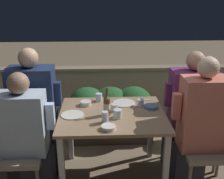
# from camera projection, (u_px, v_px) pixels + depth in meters

# --- Properties ---
(ground_plane) EXTENTS (16.00, 16.00, 0.00)m
(ground_plane) POSITION_uv_depth(u_px,v_px,m) (112.00, 177.00, 2.94)
(ground_plane) COLOR #847056
(parapet_wall) EXTENTS (9.00, 0.18, 0.78)m
(parapet_wall) POSITION_uv_depth(u_px,v_px,m) (108.00, 92.00, 4.24)
(parapet_wall) COLOR gray
(parapet_wall) RESTS_ON ground_plane
(dining_table) EXTENTS (1.02, 0.85, 0.73)m
(dining_table) POSITION_uv_depth(u_px,v_px,m) (112.00, 122.00, 2.72)
(dining_table) COLOR #937556
(dining_table) RESTS_ON ground_plane
(planter_hedge) EXTENTS (1.06, 0.47, 0.71)m
(planter_hedge) POSITION_uv_depth(u_px,v_px,m) (111.00, 111.00, 3.57)
(planter_hedge) COLOR brown
(planter_hedge) RESTS_ON ground_plane
(chair_left_near) EXTENTS (0.47, 0.46, 0.93)m
(chair_left_near) POSITION_uv_depth(u_px,v_px,m) (5.00, 142.00, 2.56)
(chair_left_near) COLOR gray
(chair_left_near) RESTS_ON ground_plane
(person_blue_shirt) EXTENTS (0.49, 0.26, 1.20)m
(person_blue_shirt) POSITION_uv_depth(u_px,v_px,m) (28.00, 136.00, 2.55)
(person_blue_shirt) COLOR #282833
(person_blue_shirt) RESTS_ON ground_plane
(chair_left_far) EXTENTS (0.47, 0.46, 0.93)m
(chair_left_far) POSITION_uv_depth(u_px,v_px,m) (18.00, 125.00, 2.87)
(chair_left_far) COLOR gray
(chair_left_far) RESTS_ON ground_plane
(person_navy_jumper) EXTENTS (0.51, 0.26, 1.34)m
(person_navy_jumper) POSITION_uv_depth(u_px,v_px,m) (37.00, 114.00, 2.83)
(person_navy_jumper) COLOR #282833
(person_navy_jumper) RESTS_ON ground_plane
(chair_right_near) EXTENTS (0.47, 0.46, 0.93)m
(chair_right_near) POSITION_uv_depth(u_px,v_px,m) (218.00, 137.00, 2.64)
(chair_right_near) COLOR gray
(chair_right_near) RESTS_ON ground_plane
(person_coral_top) EXTENTS (0.49, 0.26, 1.32)m
(person_coral_top) POSITION_uv_depth(u_px,v_px,m) (198.00, 126.00, 2.59)
(person_coral_top) COLOR #282833
(person_coral_top) RESTS_ON ground_plane
(chair_right_far) EXTENTS (0.47, 0.46, 0.93)m
(chair_right_far) POSITION_uv_depth(u_px,v_px,m) (206.00, 121.00, 2.96)
(chair_right_far) COLOR gray
(chair_right_far) RESTS_ON ground_plane
(person_purple_stripe) EXTENTS (0.51, 0.26, 1.29)m
(person_purple_stripe) POSITION_uv_depth(u_px,v_px,m) (188.00, 113.00, 2.92)
(person_purple_stripe) COLOR #282833
(person_purple_stripe) RESTS_ON ground_plane
(beer_bottle) EXTENTS (0.06, 0.06, 0.27)m
(beer_bottle) POSITION_uv_depth(u_px,v_px,m) (107.00, 105.00, 2.62)
(beer_bottle) COLOR brown
(beer_bottle) RESTS_ON dining_table
(plate_0) EXTENTS (0.23, 0.23, 0.01)m
(plate_0) POSITION_uv_depth(u_px,v_px,m) (124.00, 103.00, 2.92)
(plate_0) COLOR silver
(plate_0) RESTS_ON dining_table
(plate_1) EXTENTS (0.21, 0.21, 0.01)m
(plate_1) POSITION_uv_depth(u_px,v_px,m) (72.00, 115.00, 2.65)
(plate_1) COLOR silver
(plate_1) RESTS_ON dining_table
(bowl_0) EXTENTS (0.13, 0.13, 0.03)m
(bowl_0) POSITION_uv_depth(u_px,v_px,m) (151.00, 107.00, 2.79)
(bowl_0) COLOR #4C709E
(bowl_0) RESTS_ON dining_table
(bowl_1) EXTENTS (0.13, 0.13, 0.04)m
(bowl_1) POSITION_uv_depth(u_px,v_px,m) (108.00, 127.00, 2.38)
(bowl_1) COLOR silver
(bowl_1) RESTS_ON dining_table
(bowl_2) EXTENTS (0.11, 0.11, 0.05)m
(bowl_2) POSITION_uv_depth(u_px,v_px,m) (86.00, 103.00, 2.87)
(bowl_2) COLOR beige
(bowl_2) RESTS_ON dining_table
(glass_cup_0) EXTENTS (0.06, 0.06, 0.08)m
(glass_cup_0) POSITION_uv_depth(u_px,v_px,m) (140.00, 103.00, 2.84)
(glass_cup_0) COLOR silver
(glass_cup_0) RESTS_ON dining_table
(glass_cup_1) EXTENTS (0.07, 0.07, 0.08)m
(glass_cup_1) POSITION_uv_depth(u_px,v_px,m) (114.00, 108.00, 2.72)
(glass_cup_1) COLOR silver
(glass_cup_1) RESTS_ON dining_table
(glass_cup_2) EXTENTS (0.08, 0.08, 0.08)m
(glass_cup_2) POSITION_uv_depth(u_px,v_px,m) (118.00, 114.00, 2.58)
(glass_cup_2) COLOR silver
(glass_cup_2) RESTS_ON dining_table
(glass_cup_3) EXTENTS (0.06, 0.06, 0.11)m
(glass_cup_3) POSITION_uv_depth(u_px,v_px,m) (105.00, 117.00, 2.49)
(glass_cup_3) COLOR silver
(glass_cup_3) RESTS_ON dining_table
(glass_cup_4) EXTENTS (0.07, 0.07, 0.09)m
(glass_cup_4) POSITION_uv_depth(u_px,v_px,m) (99.00, 97.00, 2.97)
(glass_cup_4) COLOR silver
(glass_cup_4) RESTS_ON dining_table
(fork_0) EXTENTS (0.17, 0.06, 0.01)m
(fork_0) POSITION_uv_depth(u_px,v_px,m) (144.00, 100.00, 3.00)
(fork_0) COLOR silver
(fork_0) RESTS_ON dining_table
(potted_plant) EXTENTS (0.32, 0.32, 0.74)m
(potted_plant) POSITION_uv_depth(u_px,v_px,m) (206.00, 106.00, 3.58)
(potted_plant) COLOR #B2A899
(potted_plant) RESTS_ON ground_plane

